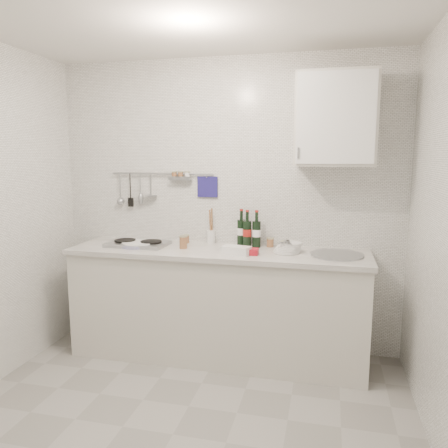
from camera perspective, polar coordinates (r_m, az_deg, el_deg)
name	(u,v)px	position (r m, az deg, el deg)	size (l,w,h in m)	color
floor	(173,434)	(2.97, -6.70, -25.64)	(3.00, 3.00, 0.00)	gray
back_wall	(226,205)	(3.81, 0.23, 2.45)	(3.00, 0.02, 2.50)	silver
counter	(218,306)	(3.71, -0.76, -10.70)	(2.44, 0.64, 0.96)	beige
wall_rail	(160,184)	(3.94, -8.38, 5.14)	(0.98, 0.09, 0.34)	#93969B
wall_cabinet	(335,120)	(3.51, 14.34, 13.06)	(0.60, 0.38, 0.70)	beige
plate_stack_hob	(138,244)	(3.76, -11.22, -2.59)	(0.29, 0.29, 0.04)	#44469B
plate_stack_sink	(288,248)	(3.49, 8.41, -3.06)	(0.23, 0.21, 0.09)	white
wine_bottles	(248,228)	(3.67, 3.19, -0.56)	(0.21, 0.12, 0.31)	black
butter_dish	(236,250)	(3.39, 1.62, -3.46)	(0.22, 0.11, 0.07)	white
strawberry_punnet	(251,252)	(3.40, 3.59, -3.62)	(0.11, 0.11, 0.04)	red
utensil_crock	(211,235)	(3.83, -1.71, -1.41)	(0.08, 0.08, 0.31)	white
jar_a	(186,239)	(3.84, -4.97, -1.93)	(0.06, 0.06, 0.08)	brown
jar_b	(270,242)	(3.69, 6.04, -2.38)	(0.06, 0.06, 0.08)	brown
jar_c	(284,246)	(3.54, 7.83, -2.87)	(0.06, 0.06, 0.08)	brown
jar_d	(183,242)	(3.62, -5.34, -2.35)	(0.07, 0.07, 0.11)	brown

